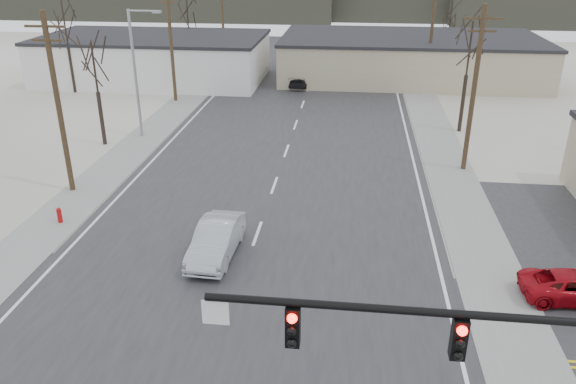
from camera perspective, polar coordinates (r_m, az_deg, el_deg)
name	(u,v)px	position (r m, az deg, el deg)	size (l,w,h in m)	color
ground	(221,338)	(21.20, -6.85, -14.55)	(140.00, 140.00, 0.00)	white
main_road	(277,179)	(33.97, -1.17, 1.33)	(18.00, 110.00, 0.05)	#262629
cross_road	(221,338)	(21.19, -6.85, -14.51)	(90.00, 10.00, 0.04)	#262629
sidewalk_left	(138,145)	(41.16, -15.03, 4.65)	(3.00, 90.00, 0.06)	gray
sidewalk_right	(444,157)	(38.85, 15.58, 3.42)	(3.00, 90.00, 0.06)	gray
traffic_signal_mast	(506,377)	(13.47, 21.25, -17.09)	(8.95, 0.43, 7.20)	black
fire_hydrant	(59,215)	(30.83, -22.20, -2.18)	(0.24, 0.24, 0.87)	#A50C0C
building_left_far	(155,58)	(60.59, -13.39, 13.11)	(22.30, 12.30, 4.50)	silver
building_right_far	(409,57)	(61.28, 12.22, 13.24)	(26.30, 14.30, 4.30)	tan
upole_left_b	(58,102)	(33.16, -22.34, 8.44)	(2.20, 0.30, 10.00)	#453420
upole_left_c	(171,42)	(51.19, -11.81, 14.70)	(2.20, 0.30, 10.00)	#453420
upole_left_d	(222,14)	(70.29, -6.67, 17.48)	(2.20, 0.30, 10.00)	#453420
upole_right_a	(474,88)	(35.66, 18.39, 10.02)	(2.20, 0.30, 10.00)	#453420
upole_right_b	(432,33)	(57.03, 14.37, 15.40)	(2.20, 0.30, 10.00)	#453420
streetlight_main	(137,67)	(41.72, -15.07, 12.14)	(2.40, 0.25, 9.00)	gray
tree_left_near	(95,70)	(40.76, -19.03, 11.59)	(3.30, 3.30, 7.35)	#2D231B
tree_right_mid	(469,52)	(43.41, 17.94, 13.39)	(3.74, 3.74, 8.33)	#2D231B
tree_left_far	(187,11)	(65.04, -10.20, 17.69)	(3.96, 3.96, 8.82)	#2D231B
tree_right_far	(451,14)	(69.26, 16.24, 16.94)	(3.52, 3.52, 7.84)	#2D231B
tree_left_mid	(65,24)	(56.95, -21.74, 15.55)	(3.96, 3.96, 8.82)	#2D231B
sedan_crossing	(216,240)	(25.68, -7.30, -4.84)	(1.67, 4.80, 1.58)	#999FA3
car_far_a	(300,80)	(56.27, 1.27, 11.31)	(1.83, 4.50, 1.31)	black
car_far_b	(305,40)	(79.15, 1.69, 15.15)	(1.87, 4.64, 1.58)	black
car_parked_red	(575,287)	(25.36, 27.11, -8.57)	(1.94, 4.20, 1.17)	maroon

